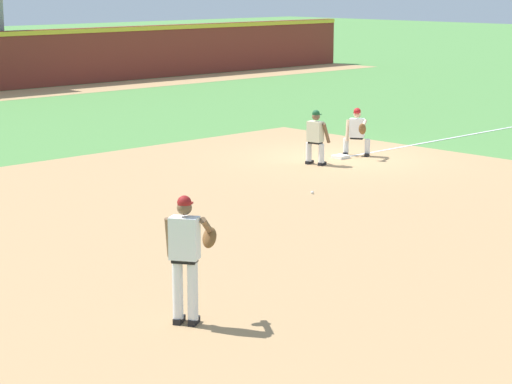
{
  "coord_description": "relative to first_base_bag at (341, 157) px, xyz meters",
  "views": [
    {
      "loc": [
        -20.3,
        -17.8,
        4.75
      ],
      "look_at": [
        -8.22,
        -5.22,
        1.06
      ],
      "focal_mm": 70.0,
      "sensor_mm": 36.0,
      "label": 1
    }
  ],
  "objects": [
    {
      "name": "first_baseman",
      "position": [
        0.58,
        -0.08,
        0.69
      ],
      "size": [
        0.82,
        1.03,
        1.34
      ],
      "color": "black",
      "rests_on": "ground"
    },
    {
      "name": "first_base_bag",
      "position": [
        0.0,
        0.0,
        0.0
      ],
      "size": [
        0.38,
        0.38,
        0.09
      ],
      "primitive_type": "cube",
      "color": "white",
      "rests_on": "ground"
    },
    {
      "name": "infield_dirt_patch",
      "position": [
        -5.87,
        -3.73,
        -0.04
      ],
      "size": [
        18.0,
        18.0,
        0.01
      ],
      "primitive_type": "cube",
      "color": "tan",
      "rests_on": "ground"
    },
    {
      "name": "baseball",
      "position": [
        -3.99,
        -2.66,
        -0.01
      ],
      "size": [
        0.07,
        0.07,
        0.07
      ],
      "primitive_type": "sphere",
      "color": "white",
      "rests_on": "ground"
    },
    {
      "name": "pitcher",
      "position": [
        -11.7,
        -7.45,
        1.01
      ],
      "size": [
        0.84,
        0.57,
        1.86
      ],
      "color": "black",
      "rests_on": "ground"
    },
    {
      "name": "ground_plane",
      "position": [
        0.0,
        0.0,
        -0.04
      ],
      "size": [
        160.0,
        160.0,
        0.0
      ],
      "primitive_type": "plane",
      "color": "#518942"
    },
    {
      "name": "baserunner",
      "position": [
        -1.23,
        -0.19,
        0.75
      ],
      "size": [
        0.5,
        0.63,
        1.46
      ],
      "color": "black",
      "rests_on": "ground"
    }
  ]
}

